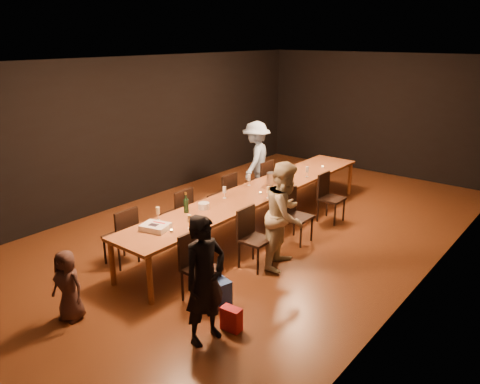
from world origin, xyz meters
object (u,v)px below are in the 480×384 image
Objects in this scene: chair_right_2 at (298,216)px; plate_stack at (204,206)px; chair_right_0 at (201,268)px; birthday_cake at (155,227)px; chair_left_2 at (222,196)px; table at (258,193)px; chair_left_0 at (120,236)px; chair_right_3 at (332,198)px; woman_birthday at (205,280)px; ice_bucket at (272,179)px; champagne_bottle at (186,202)px; chair_left_1 at (177,214)px; chair_right_1 at (256,239)px; man_blue at (256,160)px; woman_tan at (285,215)px; child at (68,285)px; chair_left_3 at (259,181)px.

chair_right_2 is 5.21× the size of plate_stack.
chair_right_0 is at bearing -0.00° from chair_right_2.
birthday_cake is at bearing -21.69° from chair_right_2.
birthday_cake is (0.77, -2.34, 0.33)m from chair_left_2.
chair_left_0 is (-0.85, -2.40, -0.24)m from table.
chair_right_3 is 2.10× the size of birthday_cake.
chair_right_0 is 0.92m from woman_birthday.
ice_bucket is (-0.83, 2.82, 0.40)m from chair_right_0.
ice_bucket is at bearing 82.82° from champagne_bottle.
chair_right_3 is 1.00× the size of chair_left_2.
chair_left_1 is 3.89× the size of ice_bucket.
woman_birthday reaches higher than chair_right_0.
chair_right_2 is at bearing -26.65° from ice_bucket.
chair_right_2 is 3.08m from woman_birthday.
chair_left_0 is at bearing -54.78° from chair_right_1.
chair_left_0 is 2.40m from chair_left_2.
chair_left_1 is 1.00× the size of chair_left_2.
birthday_cake is 0.79m from champagne_bottle.
man_blue is at bearing 110.37° from plate_stack.
chair_left_2 is 2.10× the size of birthday_cake.
chair_right_2 is at bearing 18.61° from woman_birthday.
chair_right_0 is 0.56× the size of woman_tan.
man_blue is 5.33m from child.
champagne_bottle is (-0.10, -0.29, 0.12)m from plate_stack.
chair_right_3 is at bearing 15.27° from woman_birthday.
chair_left_3 is at bearing 138.01° from ice_bucket.
chair_right_1 is 0.58m from woman_tan.
chair_right_2 is 2.94m from chair_left_0.
birthday_cake is at bearing 74.33° from child.
chair_left_1 is at bearing 108.40° from birthday_cake.
woman_birthday is at bearing -63.71° from table.
chair_left_2 is at bearing 92.69° from birthday_cake.
chair_right_1 is 1.00× the size of chair_left_2.
birthday_cake is at bearing -161.88° from chair_left_2.
champagne_bottle is (0.62, -1.57, 0.45)m from chair_left_2.
woman_birthday is at bearing 11.30° from child.
ice_bucket is (-0.83, 0.42, 0.40)m from chair_right_2.
woman_birthday is at bearing -150.95° from chair_left_3.
chair_right_0 is 5.21× the size of plate_stack.
chair_left_0 is at bearing 104.38° from child.
man_blue is (-2.00, 3.87, 0.37)m from chair_right_0.
chair_left_2 is 0.56× the size of woman_tan.
man_blue reaches higher than chair_left_1.
plate_stack is at bearing -33.00° from chair_left_0.
table is 0.88m from chair_right_2.
chair_left_1 is (-1.70, 1.20, 0.00)m from chair_right_0.
plate_stack is 0.33m from champagne_bottle.
child is at bearing -171.73° from chair_left_3.
chair_right_0 is at bearing -154.72° from chair_left_3.
ice_bucket reaches higher than chair_left_3.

